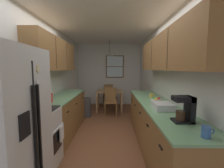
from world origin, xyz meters
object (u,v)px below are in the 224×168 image
at_px(storage_canister, 49,97).
at_px(mug_by_coffeemaker, 151,95).
at_px(dining_chair_far, 108,94).
at_px(fruit_bowl, 156,100).
at_px(stove_range, 35,139).
at_px(dining_table, 109,94).
at_px(dining_chair_near, 111,100).
at_px(dish_rack, 163,106).
at_px(trash_bin, 86,107).
at_px(microwave_over_range, 22,60).
at_px(table_serving_bowl, 109,90).
at_px(coffee_maker, 185,109).
at_px(mug_spare, 206,132).

relative_size(storage_canister, mug_by_coffeemaker, 1.84).
bearing_deg(dining_chair_far, fruit_bowl, -72.43).
xyz_separation_m(stove_range, dining_table, (1.03, 3.28, 0.14)).
xyz_separation_m(dining_chair_far, storage_canister, (-0.97, -3.29, 0.50)).
relative_size(dining_chair_near, dish_rack, 2.65).
xyz_separation_m(dining_chair_near, dish_rack, (0.87, -2.54, 0.45)).
bearing_deg(trash_bin, fruit_bowl, -48.21).
distance_m(trash_bin, dish_rack, 2.98).
height_order(dining_table, mug_by_coffeemaker, mug_by_coffeemaker).
bearing_deg(dish_rack, microwave_over_range, -176.09).
xyz_separation_m(fruit_bowl, dish_rack, (-0.04, -0.49, 0.01)).
height_order(trash_bin, fruit_bowl, fruit_bowl).
distance_m(dining_table, table_serving_bowl, 0.16).
relative_size(coffee_maker, table_serving_bowl, 1.62).
height_order(dining_chair_near, mug_by_coffeemaker, mug_by_coffeemaker).
bearing_deg(dining_chair_near, dining_table, 95.12).
bearing_deg(dining_chair_far, storage_canister, -106.37).
xyz_separation_m(storage_canister, mug_by_coffeemaker, (2.02, 0.50, -0.05)).
distance_m(trash_bin, mug_spare, 3.82).
xyz_separation_m(dining_table, dining_chair_far, (-0.07, 0.60, -0.11)).
height_order(dining_chair_far, mug_spare, mug_spare).
bearing_deg(dish_rack, dining_chair_near, 108.84).
height_order(stove_range, dining_chair_far, stove_range).
xyz_separation_m(storage_canister, fruit_bowl, (1.99, 0.05, -0.06)).
bearing_deg(mug_spare, dish_rack, 94.81).
relative_size(stove_range, dining_chair_near, 1.22).
relative_size(storage_canister, fruit_bowl, 0.99).
xyz_separation_m(dining_table, mug_by_coffeemaker, (0.98, -2.20, 0.34)).
xyz_separation_m(dining_table, coffee_maker, (1.00, -3.69, 0.45)).
xyz_separation_m(microwave_over_range, dining_chair_near, (1.20, 2.68, -1.15)).
relative_size(dining_chair_far, storage_canister, 4.43).
bearing_deg(trash_bin, storage_canister, -98.76).
distance_m(stove_range, microwave_over_range, 1.18).
bearing_deg(microwave_over_range, dining_chair_near, 65.90).
distance_m(dining_table, fruit_bowl, 2.83).
xyz_separation_m(microwave_over_range, coffee_maker, (2.14, -0.41, -0.58)).
bearing_deg(dining_chair_near, trash_bin, -168.84).
distance_m(dining_chair_far, mug_by_coffeemaker, 3.02).
bearing_deg(dining_chair_far, mug_by_coffeemaker, -69.41).
relative_size(dining_chair_far, coffee_maker, 2.92).
bearing_deg(coffee_maker, trash_bin, 120.59).
height_order(stove_range, table_serving_bowl, stove_range).
distance_m(dining_chair_far, coffee_maker, 4.45).
relative_size(stove_range, storage_canister, 5.41).
distance_m(mug_by_coffeemaker, mug_spare, 1.89).
distance_m(trash_bin, table_serving_bowl, 1.16).
height_order(coffee_maker, fruit_bowl, coffee_maker).
height_order(microwave_over_range, dish_rack, microwave_over_range).
relative_size(microwave_over_range, mug_by_coffeemaker, 5.40).
bearing_deg(table_serving_bowl, coffee_maker, -74.54).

